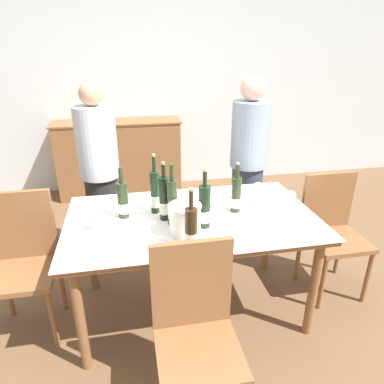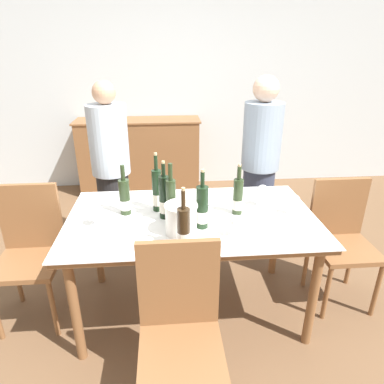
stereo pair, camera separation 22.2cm
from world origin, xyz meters
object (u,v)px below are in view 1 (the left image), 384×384
at_px(sideboard_cabinet, 120,158).
at_px(wine_bottle_0, 204,208).
at_px(wine_bottle_5, 123,201).
at_px(person_host, 100,177).
at_px(wine_bottle_1, 155,193).
at_px(wine_bottle_2, 173,203).
at_px(wine_glass_0, 95,217).
at_px(wine_glass_1, 239,219).
at_px(wine_glass_2, 291,196).
at_px(chair_right_end, 332,225).
at_px(chair_near_front, 195,323).
at_px(wine_bottle_4, 191,230).
at_px(wine_bottle_6, 164,200).
at_px(chair_left_end, 23,255).
at_px(person_guest_left, 248,168).
at_px(ice_bucket, 185,219).
at_px(dining_table, 192,227).
at_px(wine_glass_3, 258,188).
at_px(wine_bottle_3, 236,195).

xyz_separation_m(sideboard_cabinet, wine_bottle_0, (0.55, -2.49, 0.42)).
bearing_deg(wine_bottle_5, person_host, 104.27).
xyz_separation_m(wine_bottle_1, wine_bottle_2, (0.09, -0.19, 0.00)).
distance_m(wine_glass_0, wine_glass_1, 0.88).
height_order(wine_glass_2, chair_right_end, chair_right_end).
bearing_deg(chair_near_front, wine_glass_0, 128.35).
xyz_separation_m(wine_bottle_4, wine_glass_2, (0.76, 0.35, -0.02)).
xyz_separation_m(wine_bottle_4, chair_right_end, (1.20, 0.46, -0.35)).
bearing_deg(wine_bottle_2, chair_right_end, 7.16).
xyz_separation_m(wine_bottle_6, chair_near_front, (0.06, -0.71, -0.37)).
bearing_deg(wine_bottle_1, chair_left_end, -177.96).
bearing_deg(chair_right_end, person_guest_left, 123.70).
bearing_deg(wine_glass_1, ice_bucket, 168.31).
distance_m(wine_bottle_6, chair_near_front, 0.81).
relative_size(dining_table, wine_bottle_6, 4.21).
height_order(wine_bottle_1, wine_bottle_6, wine_bottle_1).
bearing_deg(wine_bottle_4, chair_near_front, -97.32).
bearing_deg(wine_glass_2, sideboard_cabinet, 116.45).
bearing_deg(wine_bottle_4, wine_bottle_0, 60.95).
relative_size(wine_bottle_0, person_host, 0.24).
bearing_deg(sideboard_cabinet, ice_bucket, -80.83).
bearing_deg(wine_bottle_4, ice_bucket, 91.89).
distance_m(wine_bottle_5, person_guest_left, 1.31).
relative_size(dining_table, wine_bottle_4, 4.49).
distance_m(dining_table, wine_bottle_6, 0.28).
bearing_deg(person_host, dining_table, -52.82).
distance_m(wine_bottle_2, person_host, 1.05).
distance_m(wine_glass_1, wine_glass_2, 0.51).
relative_size(wine_bottle_6, wine_glass_3, 2.48).
height_order(ice_bucket, wine_bottle_6, wine_bottle_6).
xyz_separation_m(ice_bucket, wine_glass_3, (0.59, 0.33, 0.01)).
bearing_deg(chair_left_end, wine_bottle_2, -9.31).
bearing_deg(wine_glass_2, wine_glass_1, -151.37).
distance_m(wine_bottle_2, wine_glass_0, 0.48).
bearing_deg(person_guest_left, wine_bottle_2, -133.63).
xyz_separation_m(wine_bottle_6, wine_glass_3, (0.69, 0.12, -0.02)).
relative_size(sideboard_cabinet, wine_bottle_6, 4.01).
height_order(wine_bottle_4, wine_glass_1, wine_bottle_4).
height_order(sideboard_cabinet, wine_bottle_3, wine_bottle_3).
bearing_deg(wine_bottle_1, dining_table, -27.96).
bearing_deg(wine_glass_1, wine_bottle_4, -161.72).
relative_size(wine_bottle_4, wine_glass_1, 2.67).
bearing_deg(wine_bottle_1, chair_near_front, -82.46).
xyz_separation_m(sideboard_cabinet, wine_glass_1, (0.73, -2.62, 0.39)).
bearing_deg(person_host, ice_bucket, -62.15).
height_order(wine_bottle_4, chair_right_end, wine_bottle_4).
distance_m(wine_glass_0, wine_glass_2, 1.30).
distance_m(dining_table, person_host, 1.06).
bearing_deg(chair_right_end, wine_glass_0, -174.78).
distance_m(chair_near_front, chair_left_end, 1.28).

